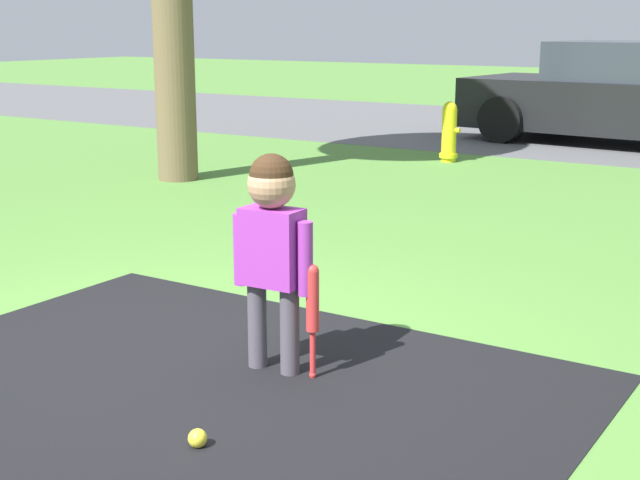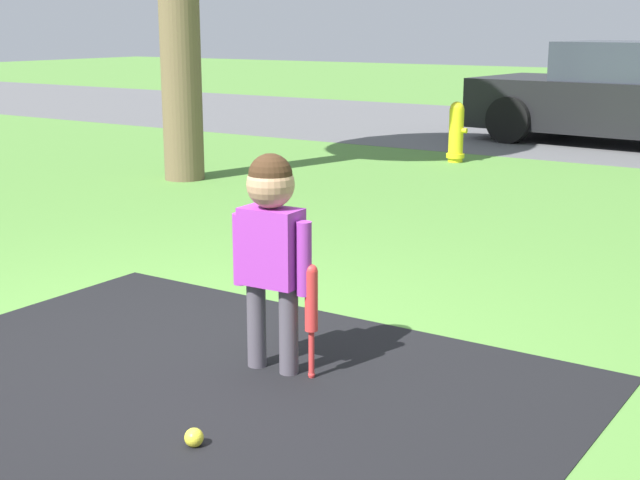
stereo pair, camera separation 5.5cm
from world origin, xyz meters
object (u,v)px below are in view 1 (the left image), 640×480
Objects in this scene: fire_hydrant at (449,132)px; baseball_bat at (313,305)px; sports_ball at (198,438)px; parked_car at (616,96)px; child at (272,232)px.

baseball_bat is at bearing -70.48° from fire_hydrant.
fire_hydrant reaches higher than sports_ball.
sports_ball is 10.04m from parked_car.
fire_hydrant is at bearing 71.93° from parked_car.
child is 1.89× the size of baseball_bat.
parked_car reaches higher than baseball_bat.
fire_hydrant is (-2.26, 6.38, -0.01)m from baseball_bat.
parked_car reaches higher than fire_hydrant.
sports_ball is at bearing 101.13° from parked_car.
parked_car is (-0.89, 9.16, -0.02)m from child.
parked_car is at bearing 96.31° from sports_ball.
child is at bearing 104.88° from sports_ball.
child is at bearing -72.19° from fire_hydrant.
fire_hydrant is (-2.27, 7.20, 0.31)m from sports_ball.
baseball_bat is 0.87m from sports_ball.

